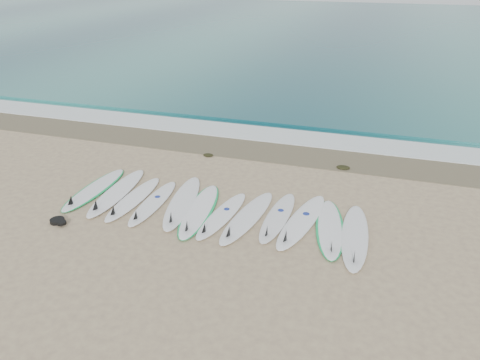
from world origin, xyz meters
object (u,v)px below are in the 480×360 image
(leash_coil, at_px, (58,221))
(surfboard_0, at_px, (94,189))
(surfboard_11, at_px, (355,237))
(surfboard_6, at_px, (221,216))

(leash_coil, bearing_deg, surfboard_0, 95.34)
(leash_coil, bearing_deg, surfboard_11, 11.65)
(surfboard_6, xyz_separation_m, surfboard_11, (3.00, -0.00, 0.01))
(surfboard_11, bearing_deg, surfboard_0, 173.70)
(surfboard_0, xyz_separation_m, surfboard_6, (3.56, -0.30, 0.00))
(surfboard_0, xyz_separation_m, leash_coil, (0.15, -1.62, -0.00))
(surfboard_11, xyz_separation_m, leash_coil, (-6.41, -1.32, -0.01))
(surfboard_6, bearing_deg, surfboard_0, -178.29)
(surfboard_0, relative_size, leash_coil, 5.68)
(leash_coil, bearing_deg, surfboard_6, 21.21)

